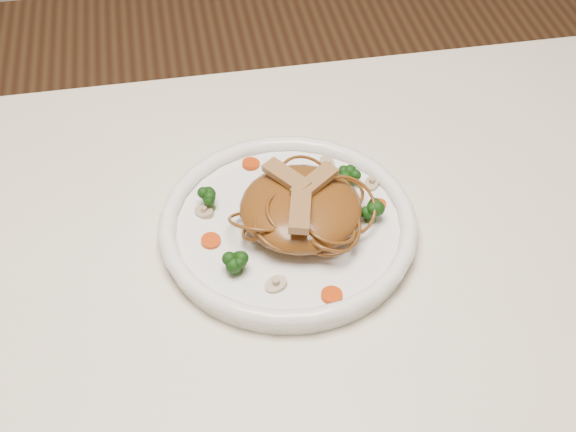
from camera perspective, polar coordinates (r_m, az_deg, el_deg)
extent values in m
cube|color=#EDE5C9|center=(0.86, -4.29, -6.55)|extent=(1.20, 0.80, 0.04)
cylinder|color=brown|center=(1.48, 15.97, -2.08)|extent=(0.06, 0.06, 0.71)
cylinder|color=white|center=(0.90, 0.00, -0.98)|extent=(0.32, 0.32, 0.02)
ellipsoid|color=brown|center=(0.88, 0.92, 0.58)|extent=(0.17, 0.17, 0.04)
cube|color=#9F734B|center=(0.87, 1.92, 2.46)|extent=(0.06, 0.05, 0.01)
cube|color=#9F734B|center=(0.87, -0.10, 2.86)|extent=(0.05, 0.06, 0.01)
cube|color=#9F734B|center=(0.84, 0.88, 0.50)|extent=(0.04, 0.07, 0.01)
cylinder|color=red|center=(0.96, 2.84, 3.50)|extent=(0.02, 0.02, 0.00)
cylinder|color=red|center=(0.87, -5.56, -1.79)|extent=(0.02, 0.02, 0.00)
cylinder|color=red|center=(0.92, 6.53, 0.86)|extent=(0.02, 0.02, 0.00)
cylinder|color=red|center=(0.96, -2.68, 3.77)|extent=(0.03, 0.03, 0.00)
cylinder|color=red|center=(0.82, 3.16, -5.69)|extent=(0.03, 0.03, 0.00)
cylinder|color=beige|center=(0.83, -0.87, -4.94)|extent=(0.03, 0.03, 0.01)
cylinder|color=beige|center=(0.94, 6.03, 2.34)|extent=(0.03, 0.03, 0.01)
cylinder|color=beige|center=(0.91, -6.04, 0.29)|extent=(0.03, 0.03, 0.01)
cylinder|color=beige|center=(0.96, 2.81, 3.66)|extent=(0.03, 0.03, 0.01)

